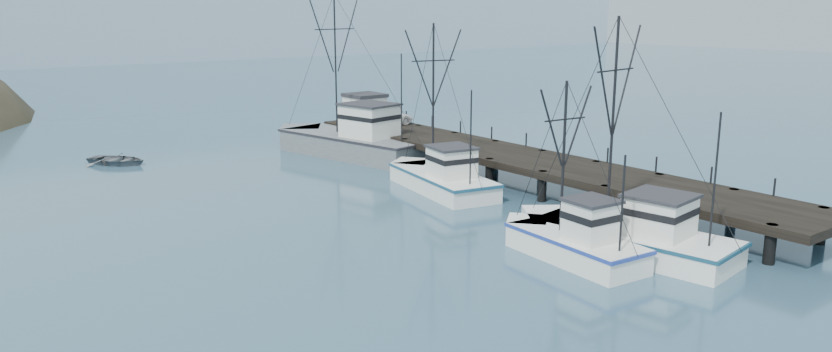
{
  "coord_description": "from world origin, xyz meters",
  "views": [
    {
      "loc": [
        -22.81,
        -20.98,
        12.1
      ],
      "look_at": [
        2.73,
        12.95,
        2.5
      ],
      "focal_mm": 32.0,
      "sensor_mm": 36.0,
      "label": 1
    }
  ],
  "objects": [
    {
      "name": "ground",
      "position": [
        0.0,
        0.0,
        0.0
      ],
      "size": [
        400.0,
        400.0,
        0.0
      ],
      "primitive_type": "plane",
      "color": "#2E5068",
      "rests_on": "ground"
    },
    {
      "name": "trawler_mid",
      "position": [
        4.37,
        2.35,
        0.82
      ],
      "size": [
        3.52,
        8.84,
        9.08
      ],
      "color": "white",
      "rests_on": "ground"
    },
    {
      "name": "distant_ridge",
      "position": [
        10.0,
        170.0,
        0.0
      ],
      "size": [
        360.0,
        40.0,
        26.0
      ],
      "primitive_type": "cube",
      "color": "#9EB2C6",
      "rests_on": "ground"
    },
    {
      "name": "motorboat",
      "position": [
        -7.07,
        39.57,
        0.0
      ],
      "size": [
        5.74,
        6.02,
        1.01
      ],
      "primitive_type": "imported",
      "rotation": [
        0.0,
        0.0,
        0.64
      ],
      "color": "slate",
      "rests_on": "ground"
    },
    {
      "name": "pier_shed",
      "position": [
        12.9,
        34.0,
        3.42
      ],
      "size": [
        3.0,
        3.2,
        2.8
      ],
      "color": "silver",
      "rests_on": "pier"
    },
    {
      "name": "pickup_truck",
      "position": [
        14.41,
        32.94,
        2.7
      ],
      "size": [
        5.33,
        3.06,
        1.4
      ],
      "primitive_type": "imported",
      "rotation": [
        0.0,
        0.0,
        1.42
      ],
      "color": "silver",
      "rests_on": "pier"
    },
    {
      "name": "work_vessel",
      "position": [
        9.74,
        31.44,
        1.23
      ],
      "size": [
        7.7,
        16.57,
        13.68
      ],
      "color": "slate",
      "rests_on": "ground"
    },
    {
      "name": "pier",
      "position": [
        14.0,
        16.0,
        1.69
      ],
      "size": [
        6.0,
        44.0,
        2.0
      ],
      "color": "black",
      "rests_on": "ground"
    },
    {
      "name": "trawler_far",
      "position": [
        8.11,
        17.35,
        0.82
      ],
      "size": [
        5.28,
        11.36,
        11.54
      ],
      "color": "white",
      "rests_on": "ground"
    },
    {
      "name": "trawler_near",
      "position": [
        7.41,
        1.39,
        0.82
      ],
      "size": [
        5.55,
        12.16,
        12.12
      ],
      "color": "white",
      "rests_on": "ground"
    }
  ]
}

